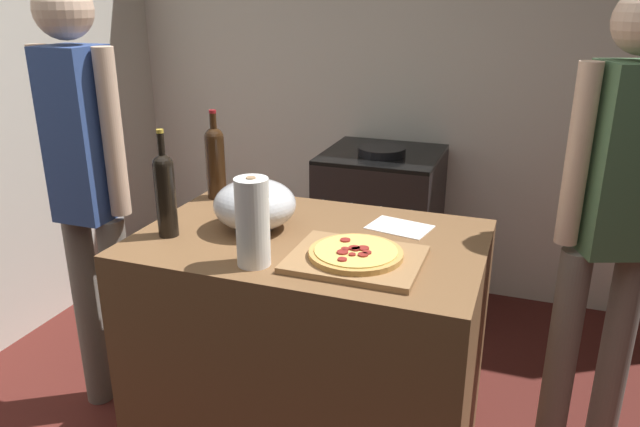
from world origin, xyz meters
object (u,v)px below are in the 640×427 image
object	(u,v)px
paper_towel_roll	(253,222)
wine_bottle_green	(215,159)
wine_bottle_dark	(165,191)
mixing_bowl	(255,205)
person_in_stripes	(87,183)
stove	(380,231)
person_in_red	(613,213)
pizza	(356,253)

from	to	relation	value
paper_towel_roll	wine_bottle_green	distance (m)	0.68
wine_bottle_green	wine_bottle_dark	size ratio (longest dim) A/B	0.97
paper_towel_roll	wine_bottle_dark	distance (m)	0.39
mixing_bowl	person_in_stripes	size ratio (longest dim) A/B	0.17
stove	mixing_bowl	bearing A→B (deg)	-96.31
stove	person_in_red	bearing A→B (deg)	-41.07
mixing_bowl	person_in_stripes	distance (m)	0.71
wine_bottle_green	wine_bottle_dark	xyz separation A→B (m)	(0.04, -0.42, -0.00)
person_in_stripes	pizza	bearing A→B (deg)	-7.67
mixing_bowl	person_in_stripes	bearing A→B (deg)	-179.59
wine_bottle_green	person_in_red	distance (m)	1.46
wine_bottle_green	stove	xyz separation A→B (m)	(0.43, 0.99, -0.61)
person_in_red	wine_bottle_dark	bearing A→B (deg)	-160.03
wine_bottle_green	stove	distance (m)	1.24
pizza	paper_towel_roll	distance (m)	0.33
stove	person_in_red	xyz separation A→B (m)	(1.03, -0.89, 0.54)
person_in_stripes	person_in_red	xyz separation A→B (m)	(1.87, 0.36, -0.02)
person_in_stripes	person_in_red	distance (m)	1.90
pizza	person_in_stripes	distance (m)	1.13
mixing_bowl	person_in_red	bearing A→B (deg)	16.96
stove	person_in_red	distance (m)	1.46
pizza	person_in_red	xyz separation A→B (m)	(0.75, 0.51, 0.05)
paper_towel_roll	stove	xyz separation A→B (m)	(0.01, 1.52, -0.59)
wine_bottle_green	person_in_stripes	world-z (taller)	person_in_stripes
mixing_bowl	person_in_red	xyz separation A→B (m)	(1.16, 0.35, -0.01)
stove	pizza	bearing A→B (deg)	-78.93
wine_bottle_dark	pizza	bearing A→B (deg)	0.25
pizza	mixing_bowl	world-z (taller)	mixing_bowl
mixing_bowl	person_in_stripes	world-z (taller)	person_in_stripes
pizza	person_in_red	bearing A→B (deg)	34.23
paper_towel_roll	person_in_stripes	size ratio (longest dim) A/B	0.16
paper_towel_roll	person_in_stripes	xyz separation A→B (m)	(-0.83, 0.27, -0.04)
person_in_stripes	person_in_red	bearing A→B (deg)	10.89
mixing_bowl	paper_towel_roll	bearing A→B (deg)	-65.23
wine_bottle_green	person_in_stripes	distance (m)	0.49
mixing_bowl	paper_towel_roll	world-z (taller)	paper_towel_roll
wine_bottle_dark	person_in_stripes	distance (m)	0.49
mixing_bowl	wine_bottle_dark	bearing A→B (deg)	-147.60
pizza	person_in_red	distance (m)	0.91
pizza	person_in_stripes	size ratio (longest dim) A/B	0.17
mixing_bowl	pizza	bearing A→B (deg)	-20.68
paper_towel_roll	wine_bottle_dark	world-z (taller)	wine_bottle_dark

